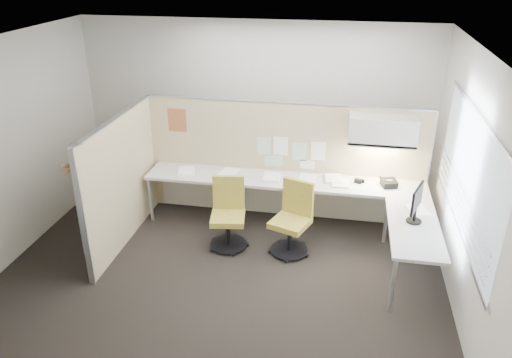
% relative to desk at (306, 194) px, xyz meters
% --- Properties ---
extents(floor, '(5.50, 4.50, 0.01)m').
position_rel_desk_xyz_m(floor, '(-0.93, -1.13, -0.61)').
color(floor, black).
rests_on(floor, ground).
extents(ceiling, '(5.50, 4.50, 0.01)m').
position_rel_desk_xyz_m(ceiling, '(-0.93, -1.13, 2.20)').
color(ceiling, white).
rests_on(ceiling, wall_back).
extents(wall_back, '(5.50, 0.02, 2.80)m').
position_rel_desk_xyz_m(wall_back, '(-0.93, 1.12, 0.80)').
color(wall_back, beige).
rests_on(wall_back, ground).
extents(wall_front, '(5.50, 0.02, 2.80)m').
position_rel_desk_xyz_m(wall_front, '(-0.93, -3.38, 0.80)').
color(wall_front, beige).
rests_on(wall_front, ground).
extents(wall_left, '(0.02, 4.50, 2.80)m').
position_rel_desk_xyz_m(wall_left, '(-3.68, -1.13, 0.80)').
color(wall_left, beige).
rests_on(wall_left, ground).
extents(wall_right, '(0.02, 4.50, 2.80)m').
position_rel_desk_xyz_m(wall_right, '(1.82, -1.13, 0.80)').
color(wall_right, beige).
rests_on(wall_right, ground).
extents(window_pane, '(0.01, 2.80, 1.30)m').
position_rel_desk_xyz_m(window_pane, '(1.79, -1.13, 0.95)').
color(window_pane, '#A4AFBF').
rests_on(window_pane, wall_right).
extents(partition_back, '(4.10, 0.06, 1.75)m').
position_rel_desk_xyz_m(partition_back, '(-0.38, 0.47, 0.27)').
color(partition_back, '#C9B78B').
rests_on(partition_back, floor).
extents(partition_left, '(0.06, 2.20, 1.75)m').
position_rel_desk_xyz_m(partition_left, '(-2.43, -0.63, 0.27)').
color(partition_left, '#C9B78B').
rests_on(partition_left, floor).
extents(desk, '(4.00, 2.07, 0.73)m').
position_rel_desk_xyz_m(desk, '(0.00, 0.00, 0.00)').
color(desk, beige).
rests_on(desk, floor).
extents(overhead_bin, '(0.90, 0.36, 0.38)m').
position_rel_desk_xyz_m(overhead_bin, '(0.97, 0.26, 0.91)').
color(overhead_bin, beige).
rests_on(overhead_bin, partition_back).
extents(task_light_strip, '(0.60, 0.06, 0.02)m').
position_rel_desk_xyz_m(task_light_strip, '(0.97, 0.26, 0.70)').
color(task_light_strip, '#FFEABF').
rests_on(task_light_strip, overhead_bin).
extents(pinned_papers, '(1.01, 0.00, 0.47)m').
position_rel_desk_xyz_m(pinned_papers, '(-0.30, 0.44, 0.43)').
color(pinned_papers, '#8CBF8C').
rests_on(pinned_papers, partition_back).
extents(poster, '(0.28, 0.00, 0.35)m').
position_rel_desk_xyz_m(poster, '(-1.98, 0.44, 0.82)').
color(poster, orange).
rests_on(poster, partition_back).
extents(chair_left, '(0.51, 0.53, 0.96)m').
position_rel_desk_xyz_m(chair_left, '(-0.99, -0.54, -0.16)').
color(chair_left, black).
rests_on(chair_left, floor).
extents(chair_right, '(0.58, 0.60, 0.97)m').
position_rel_desk_xyz_m(chair_right, '(-0.12, -0.53, -0.15)').
color(chair_right, black).
rests_on(chair_right, floor).
extents(monitor, '(0.18, 0.42, 0.46)m').
position_rel_desk_xyz_m(monitor, '(1.37, -0.78, 0.40)').
color(monitor, black).
rests_on(monitor, desk).
extents(phone, '(0.26, 0.24, 0.12)m').
position_rel_desk_xyz_m(phone, '(1.12, 0.17, 0.18)').
color(phone, black).
rests_on(phone, desk).
extents(stapler, '(0.14, 0.06, 0.05)m').
position_rel_desk_xyz_m(stapler, '(0.73, 0.23, 0.15)').
color(stapler, black).
rests_on(stapler, desk).
extents(tape_dispenser, '(0.12, 0.09, 0.06)m').
position_rel_desk_xyz_m(tape_dispenser, '(0.71, 0.21, 0.16)').
color(tape_dispenser, black).
rests_on(tape_dispenser, desk).
extents(coat_hook, '(0.18, 0.47, 1.41)m').
position_rel_desk_xyz_m(coat_hook, '(-2.51, -1.59, 0.81)').
color(coat_hook, silver).
rests_on(coat_hook, partition_left).
extents(paper_stack_0, '(0.29, 0.34, 0.03)m').
position_rel_desk_xyz_m(paper_stack_0, '(-1.79, 0.14, 0.14)').
color(paper_stack_0, white).
rests_on(paper_stack_0, desk).
extents(paper_stack_1, '(0.29, 0.34, 0.02)m').
position_rel_desk_xyz_m(paper_stack_1, '(-1.16, 0.22, 0.14)').
color(paper_stack_1, white).
rests_on(paper_stack_1, desk).
extents(paper_stack_2, '(0.24, 0.31, 0.05)m').
position_rel_desk_xyz_m(paper_stack_2, '(-0.51, 0.12, 0.15)').
color(paper_stack_2, white).
rests_on(paper_stack_2, desk).
extents(paper_stack_3, '(0.25, 0.31, 0.02)m').
position_rel_desk_xyz_m(paper_stack_3, '(-0.01, 0.20, 0.14)').
color(paper_stack_3, white).
rests_on(paper_stack_3, desk).
extents(paper_stack_4, '(0.24, 0.31, 0.03)m').
position_rel_desk_xyz_m(paper_stack_4, '(0.46, 0.14, 0.14)').
color(paper_stack_4, white).
rests_on(paper_stack_4, desk).
extents(paper_stack_5, '(0.31, 0.36, 0.02)m').
position_rel_desk_xyz_m(paper_stack_5, '(1.44, -0.48, 0.14)').
color(paper_stack_5, white).
rests_on(paper_stack_5, desk).
extents(paper_stack_6, '(0.26, 0.32, 0.04)m').
position_rel_desk_xyz_m(paper_stack_6, '(0.36, 0.25, 0.15)').
color(paper_stack_6, white).
rests_on(paper_stack_6, desk).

